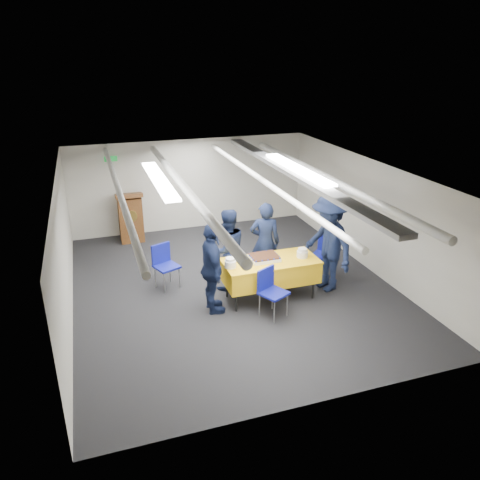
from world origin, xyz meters
name	(u,v)px	position (x,y,z in m)	size (l,w,h in m)	color
ground	(232,286)	(0.00, 0.00, 0.00)	(7.00, 7.00, 0.00)	black
room_shell	(230,192)	(0.09, 0.41, 1.81)	(6.00, 7.00, 2.30)	beige
serving_table	(270,271)	(0.53, -0.65, 0.56)	(1.75, 0.80, 0.77)	black
sheet_cake	(264,257)	(0.43, -0.59, 0.81)	(0.53, 0.41, 0.09)	white
plate_stack_left	(230,263)	(-0.25, -0.70, 0.85)	(0.21, 0.21, 0.18)	white
plate_stack_right	(302,253)	(1.14, -0.70, 0.85)	(0.21, 0.21, 0.17)	white
podium	(131,217)	(-1.60, 3.05, 0.61)	(0.62, 0.53, 1.25)	brown
chair_near	(270,287)	(0.31, -1.21, 0.53)	(0.56, 0.56, 0.87)	gray
chair_right	(325,250)	(1.97, -0.08, 0.53)	(0.59, 0.59, 0.87)	gray
chair_left	(164,261)	(-1.25, 0.43, 0.53)	(0.55, 0.55, 0.87)	gray
sailor_a	(265,242)	(0.70, 0.08, 0.82)	(0.60, 0.39, 1.63)	black
sailor_b	(227,250)	(-0.10, -0.02, 0.81)	(0.78, 0.61, 1.61)	black
sailor_c	(212,269)	(-0.60, -0.78, 0.83)	(0.97, 0.41, 1.66)	black
sailor_d	(328,243)	(1.71, -0.65, 0.95)	(1.23, 0.71, 1.90)	black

